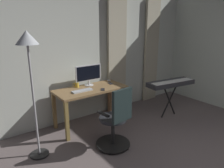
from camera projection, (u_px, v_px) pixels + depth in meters
name	position (u px, v px, depth m)	size (l,w,h in m)	color
back_room_partition	(96.00, 52.00, 4.42)	(5.11, 0.10, 2.71)	silver
curtain_left_panel	(151.00, 52.00, 5.25)	(0.43, 0.06, 2.50)	beige
curtain_right_panel	(117.00, 56.00, 4.64)	(0.47, 0.06, 2.50)	beige
desk	(91.00, 94.00, 4.02)	(1.36, 0.63, 0.75)	olive
office_chair	(116.00, 121.00, 3.30)	(0.56, 0.56, 1.02)	black
computer_monitor	(88.00, 74.00, 4.12)	(0.56, 0.18, 0.41)	silver
computer_keyboard	(82.00, 91.00, 3.81)	(0.39, 0.12, 0.02)	#B7BCC1
computer_mouse	(109.00, 80.00, 4.47)	(0.06, 0.10, 0.04)	silver
cell_phone_by_monitor	(110.00, 83.00, 4.29)	(0.07, 0.14, 0.01)	#232328
cell_phone_face_up	(103.00, 90.00, 3.90)	(0.07, 0.14, 0.01)	#232328
mug_tea	(77.00, 85.00, 4.05)	(0.13, 0.08, 0.10)	gold
piano_keyboard	(171.00, 84.00, 4.38)	(1.09, 0.47, 0.80)	black
floor_lamp	(29.00, 55.00, 2.80)	(0.30, 0.30, 1.85)	black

